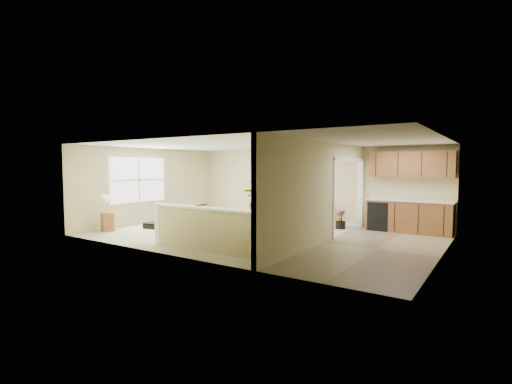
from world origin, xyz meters
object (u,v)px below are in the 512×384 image
Objects in this scene: piano at (182,206)px; small_plant at (341,221)px; piano_bench at (209,223)px; lamp_stand at (107,216)px; palm_plant at (262,201)px; accent_table at (284,208)px; loveseat at (303,214)px.

small_plant is (4.34, 2.36, -0.42)m from piano.
piano_bench reaches higher than small_plant.
piano is 2.52× the size of piano_bench.
lamp_stand is (-1.20, -1.83, -0.22)m from piano.
lamp_stand is (-2.59, -4.35, -0.24)m from palm_plant.
palm_plant is (-0.72, -0.26, 0.23)m from accent_table.
piano_bench is at bearing -23.48° from piano.
piano is 4.95m from small_plant.
loveseat is (1.51, 2.91, 0.06)m from piano_bench.
lamp_stand reaches higher than accent_table.
small_plant is at bearing 21.17° from piano.
piano is at bearing 56.84° from lamp_stand.
lamp_stand is (-2.70, -1.40, 0.16)m from piano_bench.
small_plant is (2.94, -0.15, -0.45)m from palm_plant.
piano_bench is 0.82× the size of lamp_stand.
piano is at bearing 163.91° from piano_bench.
palm_plant reaches higher than lamp_stand.
piano_bench is 3.98m from small_plant.
accent_table is at bearing 19.96° from palm_plant.
palm_plant is at bearing 59.21° from lamp_stand.
piano_bench is 1.53× the size of small_plant.
piano is 2.20m from lamp_stand.
palm_plant is 1.41× the size of lamp_stand.
lamp_stand is at bearing -142.85° from small_plant.
palm_plant is (1.39, 2.51, 0.02)m from piano.
piano_bench is at bearing -100.84° from accent_table.
piano_bench is (1.50, -0.43, -0.37)m from piano.
loveseat reaches higher than small_plant.
accent_table reaches higher than small_plant.
small_plant is (1.33, -0.12, -0.11)m from loveseat.
piano is at bearing -127.28° from accent_table.
palm_plant is 5.06m from lamp_stand.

